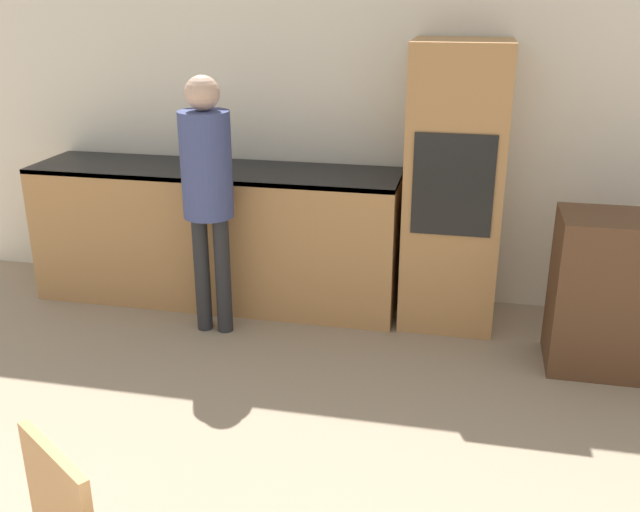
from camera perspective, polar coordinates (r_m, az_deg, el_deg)
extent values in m
cube|color=silver|center=(4.76, 5.53, 11.71)|extent=(6.36, 0.05, 2.60)
cube|color=#AD7A47|center=(4.89, -8.23, 1.69)|extent=(2.46, 0.60, 0.92)
cube|color=black|center=(4.77, -8.50, 6.78)|extent=(2.46, 0.60, 0.03)
cube|color=#AD7A47|center=(4.49, 10.67, 5.41)|extent=(0.58, 0.58, 1.75)
cube|color=black|center=(4.18, 10.59, 5.55)|extent=(0.46, 0.01, 0.60)
cube|color=#AD7A47|center=(2.23, -20.03, -18.65)|extent=(0.33, 0.24, 0.41)
cylinder|color=#262628|center=(4.47, -9.41, -1.38)|extent=(0.10, 0.10, 0.75)
cylinder|color=#262628|center=(4.42, -7.78, -1.52)|extent=(0.10, 0.10, 0.75)
cylinder|color=#3D477A|center=(4.24, -9.08, 7.21)|extent=(0.30, 0.30, 0.63)
sphere|color=tan|center=(4.17, -9.40, 12.75)|extent=(0.20, 0.20, 0.20)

